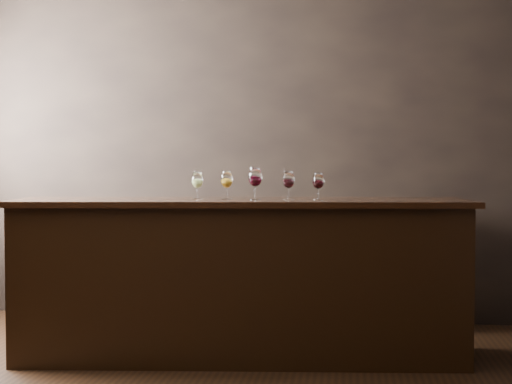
# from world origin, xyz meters

# --- Properties ---
(room_shell) EXTENTS (5.02, 4.52, 2.81)m
(room_shell) POSITION_xyz_m (-0.23, 0.11, 1.81)
(room_shell) COLOR black
(room_shell) RESTS_ON ground
(bar_counter) EXTENTS (3.02, 0.96, 1.04)m
(bar_counter) POSITION_xyz_m (0.31, 1.00, 0.52)
(bar_counter) COLOR black
(bar_counter) RESTS_ON ground
(bar_top) EXTENTS (3.13, 1.04, 0.04)m
(bar_top) POSITION_xyz_m (0.31, 1.00, 1.06)
(bar_top) COLOR black
(bar_top) RESTS_ON bar_counter
(back_bar_shelf) EXTENTS (2.82, 0.40, 1.02)m
(back_bar_shelf) POSITION_xyz_m (-0.04, 2.03, 0.51)
(back_bar_shelf) COLOR black
(back_bar_shelf) RESTS_ON ground
(glass_white) EXTENTS (0.08, 0.08, 0.18)m
(glass_white) POSITION_xyz_m (0.00, 1.02, 1.20)
(glass_white) COLOR white
(glass_white) RESTS_ON bar_top
(glass_amber) EXTENTS (0.08, 0.08, 0.19)m
(glass_amber) POSITION_xyz_m (0.21, 1.02, 1.21)
(glass_amber) COLOR white
(glass_amber) RESTS_ON bar_top
(glass_red_a) EXTENTS (0.09, 0.09, 0.22)m
(glass_red_a) POSITION_xyz_m (0.41, 0.98, 1.22)
(glass_red_a) COLOR white
(glass_red_a) RESTS_ON bar_top
(glass_red_b) EXTENTS (0.08, 0.08, 0.19)m
(glass_red_b) POSITION_xyz_m (0.63, 1.00, 1.21)
(glass_red_b) COLOR white
(glass_red_b) RESTS_ON bar_top
(glass_red_c) EXTENTS (0.08, 0.08, 0.18)m
(glass_red_c) POSITION_xyz_m (0.83, 0.97, 1.20)
(glass_red_c) COLOR white
(glass_red_c) RESTS_ON bar_top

